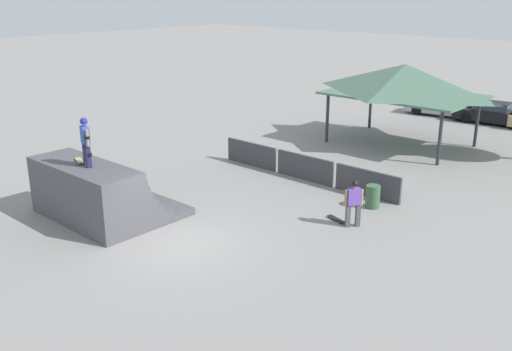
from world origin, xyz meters
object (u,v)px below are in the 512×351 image
Objects in this scene: skateboard_on_ground at (337,219)px; parked_car_black at (493,113)px; skater_on_deck at (85,139)px; parked_car_silver at (441,106)px; bystander_walking at (354,200)px; skateboard_on_deck at (80,161)px; trash_bin at (373,197)px.

skateboard_on_ground is 18.60m from parked_car_black.
skater_on_deck is 0.37× the size of parked_car_silver.
skater_on_deck reaches higher than bystander_walking.
trash_bin is at bearing 70.91° from skateboard_on_deck.
skater_on_deck is at bearing -119.65° from skateboard_on_ground.
skateboard_on_deck is 24.45m from parked_car_silver.
trash_bin is 17.52m from parked_car_silver.
skateboard_on_deck is at bearing -100.94° from parked_car_silver.
parked_car_black is (-2.26, 18.57, -0.36)m from bystander_walking.
skateboard_on_deck is 0.48× the size of bystander_walking.
bystander_walking is 19.52m from parked_car_silver.
skateboard_on_ground is 0.19× the size of parked_car_black.
bystander_walking is 0.37× the size of parked_car_black.
parked_car_black is (3.27, -0.15, 0.00)m from parked_car_silver.
trash_bin is at bearing 67.56° from skater_on_deck.
bystander_walking is 1.92× the size of skateboard_on_ground.
parked_car_black is at bearing -9.22° from parked_car_silver.
trash_bin is at bearing -128.28° from bystander_walking.
trash_bin is at bearing 100.27° from skateboard_on_ground.
skateboard_on_deck is 10.42m from trash_bin.
skateboard_on_deck reaches higher than parked_car_black.
bystander_walking is (6.78, 5.67, -2.01)m from skater_on_deck.
skateboard_on_ground is (6.13, 5.71, -2.92)m from skater_on_deck.
skater_on_deck reaches higher than parked_car_silver.
skateboard_on_ground is 1.97m from trash_bin.
parked_car_black is at bearing 101.49° from skateboard_on_deck.
skater_on_deck reaches higher than skateboard_on_ground.
trash_bin is (-0.41, 1.96, -0.54)m from bystander_walking.
parked_car_silver is (1.82, 24.34, -1.49)m from skateboard_on_deck.
skateboard_on_deck is 24.77m from parked_car_black.
parked_car_silver is at bearing 109.11° from skateboard_on_deck.
skater_on_deck is 1.06m from skateboard_on_deck.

